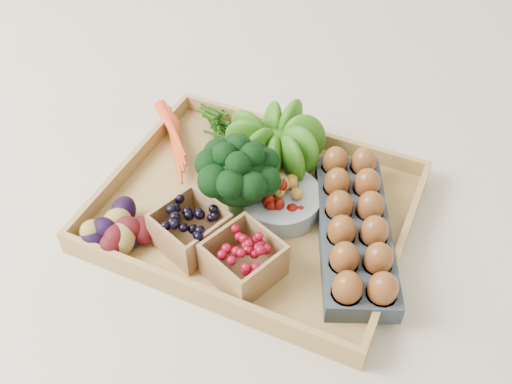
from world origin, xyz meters
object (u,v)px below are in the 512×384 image
at_px(broccoli, 240,189).
at_px(cherry_bowl, 280,201).
at_px(tray, 256,212).
at_px(egg_carton, 354,232).

distance_m(broccoli, cherry_bowl, 0.08).
bearing_deg(cherry_bowl, broccoli, -149.66).
bearing_deg(cherry_bowl, tray, -154.12).
height_order(broccoli, cherry_bowl, broccoli).
height_order(broccoli, egg_carton, broccoli).
xyz_separation_m(tray, broccoli, (-0.02, -0.02, 0.07)).
distance_m(tray, cherry_bowl, 0.05).
distance_m(tray, broccoli, 0.07).
relative_size(cherry_bowl, egg_carton, 0.44).
bearing_deg(egg_carton, broccoli, 163.48).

